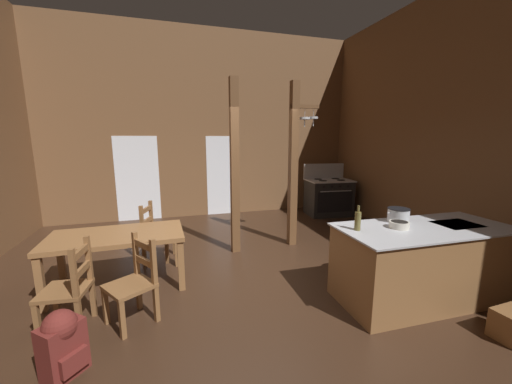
{
  "coord_description": "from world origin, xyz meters",
  "views": [
    {
      "loc": [
        -0.96,
        -3.68,
        2.0
      ],
      "look_at": [
        0.43,
        0.99,
        1.1
      ],
      "focal_mm": 20.49,
      "sensor_mm": 36.0,
      "label": 1
    }
  ],
  "objects_px": {
    "kitchen_island": "(423,263)",
    "mixing_bowl_on_counter": "(399,225)",
    "ladderback_chair_by_post": "(134,282)",
    "stove_range": "(328,197)",
    "ladderback_chair_near_window": "(156,232)",
    "backpack": "(62,342)",
    "dining_table": "(117,240)",
    "bottle_tall_on_counter": "(358,220)",
    "ladderback_chair_at_table_end": "(70,288)",
    "stockpot_on_counter": "(398,215)"
  },
  "relations": [
    {
      "from": "stove_range",
      "to": "ladderback_chair_by_post",
      "type": "height_order",
      "value": "stove_range"
    },
    {
      "from": "stockpot_on_counter",
      "to": "bottle_tall_on_counter",
      "type": "xyz_separation_m",
      "value": [
        -0.72,
        -0.15,
        0.03
      ]
    },
    {
      "from": "stove_range",
      "to": "dining_table",
      "type": "distance_m",
      "value": 5.36
    },
    {
      "from": "kitchen_island",
      "to": "stove_range",
      "type": "xyz_separation_m",
      "value": [
        1.02,
        4.0,
        0.01
      ]
    },
    {
      "from": "ladderback_chair_at_table_end",
      "to": "stove_range",
      "type": "bearing_deg",
      "value": 34.13
    },
    {
      "from": "ladderback_chair_near_window",
      "to": "ladderback_chair_at_table_end",
      "type": "xyz_separation_m",
      "value": [
        -0.79,
        -1.68,
        0.0
      ]
    },
    {
      "from": "stove_range",
      "to": "ladderback_chair_at_table_end",
      "type": "relative_size",
      "value": 1.39
    },
    {
      "from": "stove_range",
      "to": "ladderback_chair_near_window",
      "type": "distance_m",
      "value": 4.6
    },
    {
      "from": "mixing_bowl_on_counter",
      "to": "dining_table",
      "type": "bearing_deg",
      "value": 157.51
    },
    {
      "from": "stove_range",
      "to": "mixing_bowl_on_counter",
      "type": "bearing_deg",
      "value": -109.24
    },
    {
      "from": "dining_table",
      "to": "bottle_tall_on_counter",
      "type": "relative_size",
      "value": 5.86
    },
    {
      "from": "ladderback_chair_at_table_end",
      "to": "backpack",
      "type": "bearing_deg",
      "value": -80.08
    },
    {
      "from": "bottle_tall_on_counter",
      "to": "stockpot_on_counter",
      "type": "bearing_deg",
      "value": 12.0
    },
    {
      "from": "ladderback_chair_by_post",
      "to": "mixing_bowl_on_counter",
      "type": "bearing_deg",
      "value": -8.8
    },
    {
      "from": "ladderback_chair_near_window",
      "to": "stockpot_on_counter",
      "type": "height_order",
      "value": "stockpot_on_counter"
    },
    {
      "from": "stockpot_on_counter",
      "to": "ladderback_chair_at_table_end",
      "type": "bearing_deg",
      "value": 175.55
    },
    {
      "from": "ladderback_chair_near_window",
      "to": "mixing_bowl_on_counter",
      "type": "height_order",
      "value": "mixing_bowl_on_counter"
    },
    {
      "from": "mixing_bowl_on_counter",
      "to": "ladderback_chair_near_window",
      "type": "bearing_deg",
      "value": 142.55
    },
    {
      "from": "ladderback_chair_by_post",
      "to": "mixing_bowl_on_counter",
      "type": "distance_m",
      "value": 3.12
    },
    {
      "from": "stove_range",
      "to": "backpack",
      "type": "distance_m",
      "value": 6.42
    },
    {
      "from": "stove_range",
      "to": "ladderback_chair_near_window",
      "type": "xyz_separation_m",
      "value": [
        -4.26,
        -1.74,
        -0.03
      ]
    },
    {
      "from": "backpack",
      "to": "stockpot_on_counter",
      "type": "distance_m",
      "value": 3.82
    },
    {
      "from": "ladderback_chair_at_table_end",
      "to": "stockpot_on_counter",
      "type": "relative_size",
      "value": 2.79
    },
    {
      "from": "kitchen_island",
      "to": "bottle_tall_on_counter",
      "type": "xyz_separation_m",
      "value": [
        -0.89,
        0.13,
        0.59
      ]
    },
    {
      "from": "stove_range",
      "to": "backpack",
      "type": "relative_size",
      "value": 2.21
    },
    {
      "from": "dining_table",
      "to": "ladderback_chair_by_post",
      "type": "height_order",
      "value": "ladderback_chair_by_post"
    },
    {
      "from": "stove_range",
      "to": "ladderback_chair_near_window",
      "type": "height_order",
      "value": "stove_range"
    },
    {
      "from": "ladderback_chair_by_post",
      "to": "mixing_bowl_on_counter",
      "type": "relative_size",
      "value": 4.14
    },
    {
      "from": "kitchen_island",
      "to": "stockpot_on_counter",
      "type": "xyz_separation_m",
      "value": [
        -0.17,
        0.28,
        0.56
      ]
    },
    {
      "from": "stove_range",
      "to": "ladderback_chair_near_window",
      "type": "relative_size",
      "value": 1.39
    },
    {
      "from": "backpack",
      "to": "bottle_tall_on_counter",
      "type": "distance_m",
      "value": 3.11
    },
    {
      "from": "ladderback_chair_by_post",
      "to": "stove_range",
      "type": "bearing_deg",
      "value": 38.21
    },
    {
      "from": "stockpot_on_counter",
      "to": "backpack",
      "type": "bearing_deg",
      "value": -173.86
    },
    {
      "from": "stove_range",
      "to": "bottle_tall_on_counter",
      "type": "relative_size",
      "value": 4.47
    },
    {
      "from": "ladderback_chair_near_window",
      "to": "backpack",
      "type": "bearing_deg",
      "value": -105.61
    },
    {
      "from": "stove_range",
      "to": "bottle_tall_on_counter",
      "type": "bearing_deg",
      "value": -116.22
    },
    {
      "from": "kitchen_island",
      "to": "mixing_bowl_on_counter",
      "type": "distance_m",
      "value": 0.63
    },
    {
      "from": "kitchen_island",
      "to": "mixing_bowl_on_counter",
      "type": "relative_size",
      "value": 9.5
    },
    {
      "from": "ladderback_chair_at_table_end",
      "to": "mixing_bowl_on_counter",
      "type": "relative_size",
      "value": 4.14
    },
    {
      "from": "ladderback_chair_at_table_end",
      "to": "mixing_bowl_on_counter",
      "type": "xyz_separation_m",
      "value": [
        3.67,
        -0.52,
        0.53
      ]
    },
    {
      "from": "stockpot_on_counter",
      "to": "stove_range",
      "type": "bearing_deg",
      "value": 72.28
    },
    {
      "from": "ladderback_chair_near_window",
      "to": "kitchen_island",
      "type": "bearing_deg",
      "value": -34.96
    },
    {
      "from": "ladderback_chair_at_table_end",
      "to": "bottle_tall_on_counter",
      "type": "height_order",
      "value": "bottle_tall_on_counter"
    },
    {
      "from": "stove_range",
      "to": "mixing_bowl_on_counter",
      "type": "distance_m",
      "value": 4.21
    },
    {
      "from": "dining_table",
      "to": "kitchen_island",
      "type": "bearing_deg",
      "value": -21.29
    },
    {
      "from": "mixing_bowl_on_counter",
      "to": "bottle_tall_on_counter",
      "type": "height_order",
      "value": "bottle_tall_on_counter"
    },
    {
      "from": "stove_range",
      "to": "bottle_tall_on_counter",
      "type": "distance_m",
      "value": 4.35
    },
    {
      "from": "stockpot_on_counter",
      "to": "mixing_bowl_on_counter",
      "type": "relative_size",
      "value": 1.49
    },
    {
      "from": "kitchen_island",
      "to": "stove_range",
      "type": "distance_m",
      "value": 4.13
    },
    {
      "from": "stove_range",
      "to": "stockpot_on_counter",
      "type": "xyz_separation_m",
      "value": [
        -1.19,
        -3.72,
        0.54
      ]
    }
  ]
}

